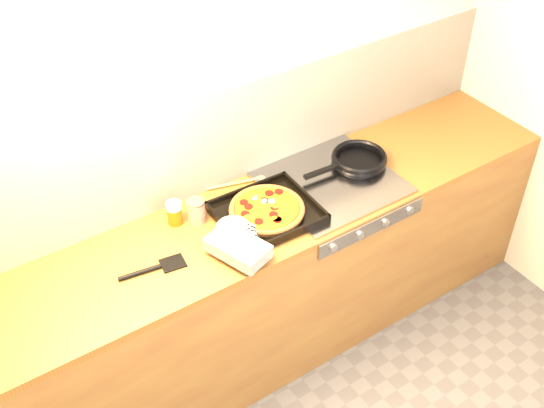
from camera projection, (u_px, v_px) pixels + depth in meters
room_shell at (216, 142)px, 3.07m from camera, size 3.20×3.20×3.20m
counter_run at (253, 287)px, 3.34m from camera, size 3.20×0.62×0.90m
stovetop at (331, 183)px, 3.24m from camera, size 0.60×0.56×0.02m
pizza_on_tray at (258, 219)px, 2.97m from camera, size 0.58×0.49×0.07m
frying_pan at (358, 160)px, 3.32m from camera, size 0.46×0.29×0.04m
tomato_can at (196, 211)px, 3.00m from camera, size 0.08×0.08×0.11m
juice_glass at (174, 213)px, 2.99m from camera, size 0.08×0.08×0.11m
wooden_spoon at (242, 182)px, 3.23m from camera, size 0.30×0.11×0.02m
black_spatula at (154, 269)px, 2.80m from camera, size 0.29×0.10×0.02m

